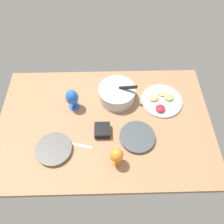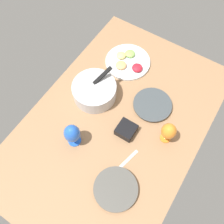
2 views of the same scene
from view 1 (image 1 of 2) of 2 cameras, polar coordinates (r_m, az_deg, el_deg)
name	(u,v)px [view 1 (image 1 of 2)]	position (r cm, az deg, el deg)	size (l,w,h in cm)	color
ground_plane	(105,124)	(170.55, -1.84, -2.94)	(160.00, 104.00, 4.00)	#99704C
dinner_plate_left	(54,149)	(161.81, -14.51, -9.12)	(25.05, 25.05, 2.99)	silver
dinner_plate_right	(137,137)	(162.04, 6.44, -6.31)	(25.45, 25.45, 2.77)	silver
mixing_bowl	(117,93)	(177.06, 1.24, 4.81)	(29.52, 28.80, 18.32)	silver
fruit_platter	(161,100)	(182.49, 12.41, 2.88)	(32.26, 32.26, 5.16)	silver
hurricane_glass_blue	(72,98)	(170.28, -10.07, 3.53)	(9.57, 9.57, 18.65)	blue
hurricane_glass_orange	(116,156)	(145.11, 1.13, -10.97)	(8.95, 8.95, 16.74)	orange
square_bowl_black	(102,130)	(161.84, -2.48, -4.61)	(11.16, 11.16, 5.69)	black
fork_by_left_plate	(80,145)	(161.04, -8.15, -8.33)	(18.00, 1.80, 0.60)	silver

